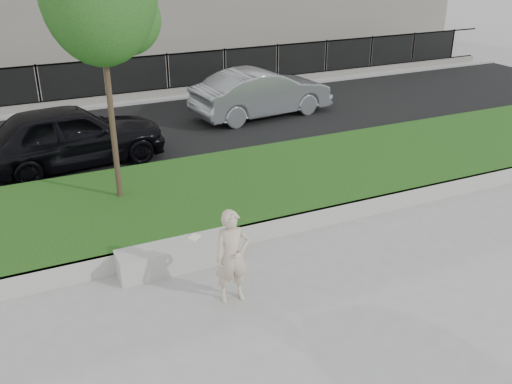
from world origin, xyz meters
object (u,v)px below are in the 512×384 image
man (232,256)px  car_dark (71,135)px  car_silver (262,93)px  book (194,237)px  stone_bench (180,255)px

man → car_dark: size_ratio=0.34×
car_silver → man: bearing=145.1°
book → car_silver: (5.01, 7.58, 0.33)m
stone_bench → man: bearing=-70.8°
stone_bench → car_dark: (-0.93, 5.78, 0.60)m
man → car_dark: 7.23m
book → car_silver: bearing=21.3°
car_dark → car_silver: (6.25, 1.90, -0.04)m
car_dark → car_silver: 6.53m
stone_bench → car_silver: size_ratio=0.49×
man → book: man is taller
man → book: 1.46m
car_dark → car_silver: car_dark is taller
car_dark → stone_bench: bearing=-177.4°
man → car_dark: (-1.39, 7.09, 0.05)m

